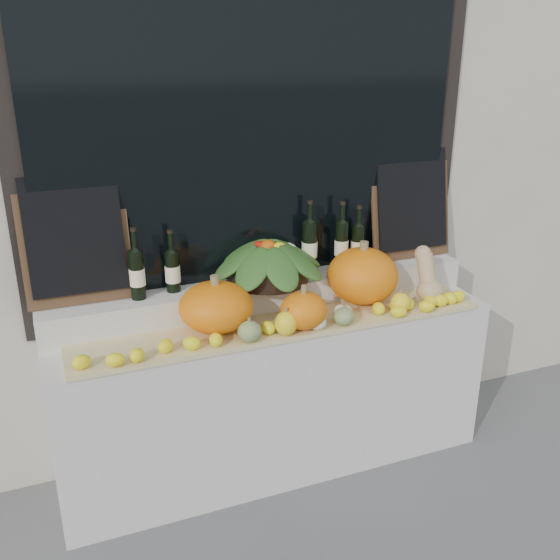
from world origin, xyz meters
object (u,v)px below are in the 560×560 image
(pumpkin_left, at_px, (216,307))
(pumpkin_right, at_px, (363,276))
(produce_bowl, at_px, (268,261))
(wine_bottle_tall, at_px, (310,247))
(butternut_squash, at_px, (428,279))

(pumpkin_left, bearing_deg, pumpkin_right, 3.31)
(produce_bowl, distance_m, wine_bottle_tall, 0.25)
(butternut_squash, distance_m, wine_bottle_tall, 0.66)
(pumpkin_left, bearing_deg, produce_bowl, 30.23)
(pumpkin_left, height_order, butternut_squash, butternut_squash)
(pumpkin_right, bearing_deg, wine_bottle_tall, 140.73)
(produce_bowl, xyz_separation_m, wine_bottle_tall, (0.25, 0.03, 0.04))
(produce_bowl, bearing_deg, butternut_squash, -17.81)
(pumpkin_left, relative_size, wine_bottle_tall, 0.90)
(produce_bowl, bearing_deg, pumpkin_right, -17.89)
(pumpkin_left, relative_size, produce_bowl, 0.56)
(butternut_squash, relative_size, produce_bowl, 0.45)
(pumpkin_left, height_order, wine_bottle_tall, wine_bottle_tall)
(pumpkin_left, xyz_separation_m, pumpkin_right, (0.82, 0.05, 0.03))
(butternut_squash, height_order, wine_bottle_tall, wine_bottle_tall)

